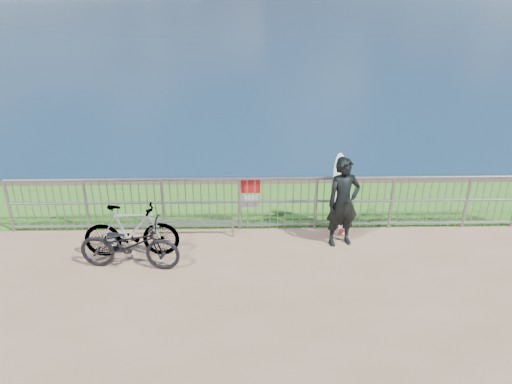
{
  "coord_description": "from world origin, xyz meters",
  "views": [
    {
      "loc": [
        -0.35,
        -7.2,
        4.88
      ],
      "look_at": [
        -0.19,
        1.2,
        1.0
      ],
      "focal_mm": 35.0,
      "sensor_mm": 36.0,
      "label": 1
    }
  ],
  "objects_px": {
    "surfer": "(343,202)",
    "bicycle_far": "(131,231)",
    "surfboard": "(342,198)",
    "bicycle_near": "(129,244)"
  },
  "relations": [
    {
      "from": "surfboard",
      "to": "bicycle_far",
      "type": "height_order",
      "value": "surfboard"
    },
    {
      "from": "surfer",
      "to": "bicycle_near",
      "type": "height_order",
      "value": "surfer"
    },
    {
      "from": "surfboard",
      "to": "bicycle_near",
      "type": "bearing_deg",
      "value": -163.01
    },
    {
      "from": "surfer",
      "to": "bicycle_far",
      "type": "height_order",
      "value": "surfer"
    },
    {
      "from": "surfboard",
      "to": "bicycle_far",
      "type": "xyz_separation_m",
      "value": [
        -3.91,
        -0.79,
        -0.24
      ]
    },
    {
      "from": "surfer",
      "to": "surfboard",
      "type": "distance_m",
      "value": 0.45
    },
    {
      "from": "surfboard",
      "to": "bicycle_far",
      "type": "distance_m",
      "value": 3.99
    },
    {
      "from": "bicycle_near",
      "to": "surfboard",
      "type": "bearing_deg",
      "value": -67.12
    },
    {
      "from": "surfer",
      "to": "surfboard",
      "type": "relative_size",
      "value": 1.06
    },
    {
      "from": "surfer",
      "to": "bicycle_near",
      "type": "xyz_separation_m",
      "value": [
        -3.8,
        -0.75,
        -0.4
      ]
    }
  ]
}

